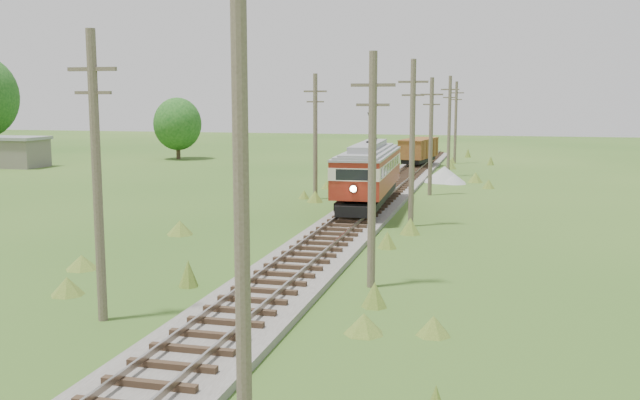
# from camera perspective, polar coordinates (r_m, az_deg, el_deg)

# --- Properties ---
(railbed_main) EXTENTS (3.60, 96.00, 0.57)m
(railbed_main) POSITION_cam_1_polar(r_m,az_deg,el_deg) (42.62, 3.48, -0.97)
(railbed_main) COLOR #605B54
(railbed_main) RESTS_ON ground
(streetcar) EXTENTS (3.35, 12.23, 5.55)m
(streetcar) POSITION_cam_1_polar(r_m,az_deg,el_deg) (43.92, 3.90, 2.45)
(streetcar) COLOR black
(streetcar) RESTS_ON ground
(gondola) EXTENTS (3.38, 7.49, 2.40)m
(gondola) POSITION_cam_1_polar(r_m,az_deg,el_deg) (71.87, 7.90, 4.01)
(gondola) COLOR black
(gondola) RESTS_ON ground
(gravel_pile) EXTENTS (3.64, 3.86, 1.32)m
(gravel_pile) POSITION_cam_1_polar(r_m,az_deg,el_deg) (60.14, 10.03, 1.99)
(gravel_pile) COLOR gray
(gravel_pile) RESTS_ON ground
(utility_pole_r_1) EXTENTS (0.30, 0.30, 8.80)m
(utility_pole_r_1) POSITION_cam_1_polar(r_m,az_deg,el_deg) (13.45, -6.27, -2.77)
(utility_pole_r_1) COLOR brown
(utility_pole_r_1) RESTS_ON ground
(utility_pole_r_2) EXTENTS (1.60, 0.30, 8.60)m
(utility_pole_r_2) POSITION_cam_1_polar(r_m,az_deg,el_deg) (25.88, 4.19, 2.55)
(utility_pole_r_2) COLOR brown
(utility_pole_r_2) RESTS_ON ground
(utility_pole_r_3) EXTENTS (1.60, 0.30, 9.00)m
(utility_pole_r_3) POSITION_cam_1_polar(r_m,az_deg,el_deg) (38.71, 7.38, 4.66)
(utility_pole_r_3) COLOR brown
(utility_pole_r_3) RESTS_ON ground
(utility_pole_r_4) EXTENTS (1.60, 0.30, 8.40)m
(utility_pole_r_4) POSITION_cam_1_polar(r_m,az_deg,el_deg) (51.65, 8.86, 5.15)
(utility_pole_r_4) COLOR brown
(utility_pole_r_4) RESTS_ON ground
(utility_pole_r_5) EXTENTS (1.60, 0.30, 8.90)m
(utility_pole_r_5) POSITION_cam_1_polar(r_m,az_deg,el_deg) (64.56, 10.30, 5.92)
(utility_pole_r_5) COLOR brown
(utility_pole_r_5) RESTS_ON ground
(utility_pole_r_6) EXTENTS (1.60, 0.30, 8.70)m
(utility_pole_r_6) POSITION_cam_1_polar(r_m,az_deg,el_deg) (77.54, 10.80, 6.18)
(utility_pole_r_6) COLOR brown
(utility_pole_r_6) RESTS_ON ground
(utility_pole_l_a) EXTENTS (1.60, 0.30, 9.00)m
(utility_pole_l_a) POSITION_cam_1_polar(r_m,az_deg,el_deg) (22.86, -17.43, 1.98)
(utility_pole_l_a) COLOR brown
(utility_pole_l_a) RESTS_ON ground
(utility_pole_l_b) EXTENTS (1.60, 0.30, 8.60)m
(utility_pole_l_b) POSITION_cam_1_polar(r_m,az_deg,el_deg) (48.99, -0.38, 5.20)
(utility_pole_l_b) COLOR brown
(utility_pole_l_b) RESTS_ON ground
(tree_mid_a) EXTENTS (5.46, 5.46, 7.03)m
(tree_mid_a) POSITION_cam_1_polar(r_m,az_deg,el_deg) (83.46, -11.33, 5.98)
(tree_mid_a) COLOR #38281C
(tree_mid_a) RESTS_ON ground
(shed) EXTENTS (6.40, 4.40, 3.10)m
(shed) POSITION_cam_1_polar(r_m,az_deg,el_deg) (78.71, -23.32, 3.57)
(shed) COLOR slate
(shed) RESTS_ON ground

